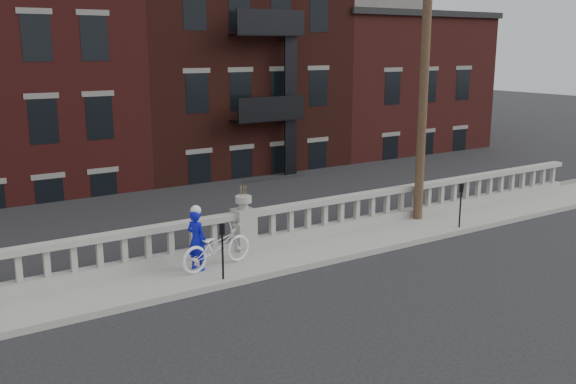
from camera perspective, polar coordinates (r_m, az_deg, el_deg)
name	(u,v)px	position (r m, az deg, el deg)	size (l,w,h in m)	color
ground	(331,300)	(14.61, 3.86, -9.54)	(120.00, 120.00, 0.00)	black
sidewalk	(262,260)	(16.91, -2.32, -6.08)	(32.00, 2.20, 0.15)	gray
balustrade	(244,231)	(17.52, -3.94, -3.48)	(28.00, 0.34, 1.03)	gray
planter_pedestal	(244,224)	(17.47, -3.95, -2.88)	(0.55, 0.55, 1.76)	gray
lower_level	(69,104)	(35.01, -18.87, 7.38)	(80.00, 44.00, 20.80)	#605E59
utility_pole	(425,57)	(20.33, 12.09, 11.67)	(1.60, 0.28, 10.00)	#422D1E
parking_meter_c	(222,245)	(15.18, -5.85, -4.71)	(0.10, 0.09, 1.36)	black
parking_meter_d	(461,200)	(20.10, 15.10, -0.72)	(0.10, 0.09, 1.36)	black
bicycle	(216,246)	(16.11, -6.38, -4.83)	(0.71, 2.05, 1.08)	white
cyclist	(197,240)	(15.93, -8.12, -4.23)	(0.56, 0.37, 1.53)	#0B0EAA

